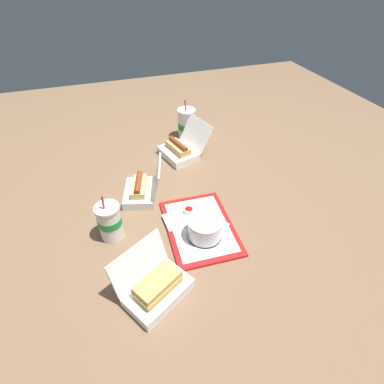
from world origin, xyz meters
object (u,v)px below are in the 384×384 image
(ketchup_cup, at_px, (189,211))
(clamshell_sandwich_front, at_px, (156,287))
(clamshell_hotdog_right, at_px, (181,149))
(soda_cup_center, at_px, (110,222))
(clamshell_hotdog_left, at_px, (142,189))
(cake_container, at_px, (205,229))
(soda_cup_left, at_px, (187,124))
(food_tray, at_px, (200,227))
(plastic_fork, at_px, (218,219))

(ketchup_cup, height_order, clamshell_sandwich_front, clamshell_sandwich_front)
(ketchup_cup, relative_size, clamshell_hotdog_right, 0.15)
(clamshell_sandwich_front, relative_size, soda_cup_center, 1.25)
(clamshell_hotdog_left, bearing_deg, clamshell_sandwich_front, -6.05)
(clamshell_sandwich_front, bearing_deg, cake_container, 127.36)
(ketchup_cup, height_order, soda_cup_left, soda_cup_left)
(clamshell_hotdog_left, height_order, soda_cup_left, soda_cup_left)
(food_tray, height_order, clamshell_sandwich_front, clamshell_sandwich_front)
(food_tray, distance_m, soda_cup_left, 0.75)
(clamshell_hotdog_left, relative_size, clamshell_hotdog_right, 0.83)
(plastic_fork, distance_m, clamshell_hotdog_right, 0.53)
(soda_cup_left, bearing_deg, clamshell_hotdog_right, -26.53)
(food_tray, xyz_separation_m, clamshell_hotdog_left, (-0.27, -0.18, 0.03))
(cake_container, relative_size, clamshell_hotdog_right, 0.48)
(soda_cup_left, bearing_deg, ketchup_cup, -17.02)
(food_tray, relative_size, cake_container, 2.88)
(cake_container, relative_size, clamshell_hotdog_left, 0.58)
(plastic_fork, bearing_deg, clamshell_sandwich_front, -82.02)
(food_tray, bearing_deg, clamshell_hotdog_right, 171.23)
(clamshell_sandwich_front, distance_m, soda_cup_left, 1.04)
(cake_container, distance_m, clamshell_hotdog_right, 0.60)
(ketchup_cup, height_order, clamshell_hotdog_left, clamshell_hotdog_left)
(clamshell_sandwich_front, bearing_deg, ketchup_cup, 146.08)
(ketchup_cup, height_order, soda_cup_center, soda_cup_center)
(plastic_fork, bearing_deg, soda_cup_center, -127.85)
(clamshell_sandwich_front, bearing_deg, clamshell_hotdog_left, 173.95)
(cake_container, bearing_deg, soda_cup_left, 167.23)
(cake_container, xyz_separation_m, ketchup_cup, (-0.14, -0.02, -0.03))
(clamshell_sandwich_front, height_order, soda_cup_left, soda_cup_left)
(ketchup_cup, distance_m, clamshell_hotdog_left, 0.25)
(cake_container, distance_m, clamshell_sandwich_front, 0.29)
(food_tray, height_order, plastic_fork, plastic_fork)
(cake_container, height_order, soda_cup_left, soda_cup_left)
(clamshell_hotdog_right, distance_m, soda_cup_left, 0.22)
(clamshell_hotdog_right, xyz_separation_m, soda_cup_left, (-0.19, 0.09, 0.04))
(ketchup_cup, relative_size, plastic_fork, 0.36)
(cake_container, distance_m, ketchup_cup, 0.14)
(food_tray, xyz_separation_m, soda_cup_center, (-0.07, -0.34, 0.07))
(cake_container, bearing_deg, plastic_fork, 128.47)
(clamshell_hotdog_left, height_order, clamshell_sandwich_front, clamshell_hotdog_left)
(food_tray, height_order, cake_container, cake_container)
(ketchup_cup, bearing_deg, plastic_fork, 54.72)
(cake_container, xyz_separation_m, plastic_fork, (-0.07, 0.08, -0.04))
(cake_container, relative_size, ketchup_cup, 3.33)
(soda_cup_left, bearing_deg, clamshell_sandwich_front, -23.14)
(plastic_fork, relative_size, soda_cup_left, 0.48)
(clamshell_hotdog_left, height_order, clamshell_hotdog_right, same)
(food_tray, height_order, clamshell_hotdog_right, clamshell_hotdog_right)
(food_tray, xyz_separation_m, cake_container, (0.05, 0.00, 0.05))
(soda_cup_left, bearing_deg, clamshell_hotdog_left, -37.98)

